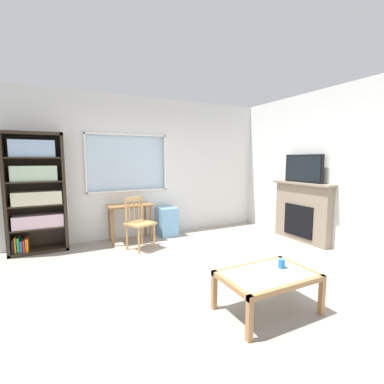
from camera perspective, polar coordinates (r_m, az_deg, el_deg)
The scene contains 11 objects.
ground at distance 3.76m, azimuth 2.53°, elevation -17.80°, with size 6.19×5.90×0.02m, color #9E9389.
wall_back_with_window at distance 5.70m, azimuth -9.18°, elevation 5.00°, with size 5.19×0.15×2.78m.
wall_right at distance 5.26m, azimuth 28.83°, elevation 4.18°, with size 0.12×5.10×2.78m, color silver.
bookshelf at distance 5.23m, azimuth -29.81°, elevation 0.21°, with size 0.90×0.38×2.00m.
desk_under_window at distance 5.32m, azimuth -12.85°, elevation -3.94°, with size 0.81×0.45×0.71m.
wooden_chair at distance 4.86m, azimuth -11.00°, elevation -6.27°, with size 0.54×0.53×0.90m.
plastic_drawer_unit at distance 5.66m, azimuth -5.24°, elevation -6.12°, with size 0.35×0.40×0.58m, color #72ADDB.
fireplace at distance 5.62m, azimuth 21.96°, elevation -3.82°, with size 0.26×1.29×1.12m.
tv at distance 5.52m, azimuth 22.22°, elevation 4.56°, with size 0.06×0.83×0.52m.
coffee_table at distance 3.02m, azimuth 15.47°, elevation -17.01°, with size 0.96×0.63×0.41m.
sippy_cup at distance 3.16m, azimuth 18.17°, elevation -13.97°, with size 0.07×0.07×0.09m, color #337FD6.
Camera 1 is at (-1.67, -2.98, 1.56)m, focal length 25.57 mm.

